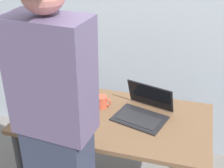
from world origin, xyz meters
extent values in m
cube|color=brown|center=(0.00, 0.00, 0.71)|extent=(1.30, 0.71, 0.03)
cylinder|color=#2D2D30|center=(-0.59, 0.29, 0.35)|extent=(0.07, 0.07, 0.70)
cylinder|color=#2D2D30|center=(0.59, 0.29, 0.35)|extent=(0.07, 0.07, 0.70)
cube|color=black|center=(0.17, 0.02, 0.73)|extent=(0.39, 0.32, 0.01)
cube|color=#232326|center=(0.17, 0.00, 0.74)|extent=(0.31, 0.21, 0.00)
cube|color=black|center=(0.21, 0.16, 0.84)|extent=(0.34, 0.16, 0.20)
cube|color=black|center=(0.21, 0.16, 0.84)|extent=(0.31, 0.14, 0.18)
cylinder|color=#472B14|center=(-0.47, 0.13, 0.83)|extent=(0.08, 0.08, 0.21)
cone|color=#472B14|center=(-0.47, 0.13, 0.95)|extent=(0.08, 0.08, 0.03)
cylinder|color=#472B14|center=(-0.47, 0.13, 1.00)|extent=(0.03, 0.03, 0.08)
cylinder|color=#BFB74C|center=(-0.47, 0.13, 1.05)|extent=(0.04, 0.04, 0.01)
cylinder|color=gold|center=(-0.47, 0.13, 0.84)|extent=(0.08, 0.08, 0.07)
cylinder|color=#333333|center=(-0.56, 0.10, 0.83)|extent=(0.06, 0.06, 0.21)
cone|color=#333333|center=(-0.56, 0.10, 0.95)|extent=(0.06, 0.06, 0.02)
cylinder|color=#333333|center=(-0.56, 0.10, 0.99)|extent=(0.03, 0.03, 0.07)
cylinder|color=#BFB74C|center=(-0.56, 0.10, 1.04)|extent=(0.03, 0.03, 0.01)
cylinder|color=#37D9B7|center=(-0.56, 0.10, 0.84)|extent=(0.06, 0.06, 0.07)
cube|color=#594C6B|center=(-0.17, -0.52, 1.25)|extent=(0.41, 0.26, 0.60)
cylinder|color=#BF4C33|center=(-0.12, 0.10, 0.77)|extent=(0.08, 0.08, 0.09)
torus|color=#BF4C33|center=(-0.08, 0.10, 0.78)|extent=(0.06, 0.01, 0.06)
cube|color=#99A3AD|center=(0.00, 0.76, 1.30)|extent=(6.00, 0.10, 2.60)
camera|label=1|loc=(0.48, -1.70, 1.91)|focal=49.73mm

